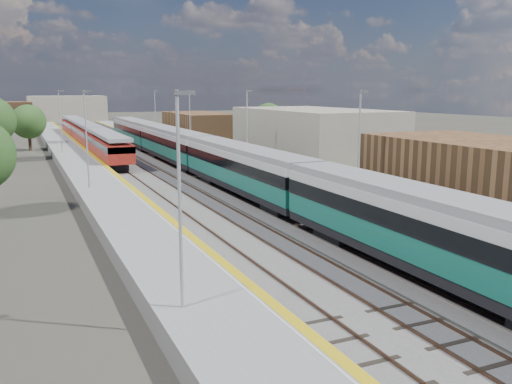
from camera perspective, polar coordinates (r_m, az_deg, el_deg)
ground at (r=61.89m, az=-9.49°, el=2.62°), size 320.00×320.00×0.00m
ballast_bed at (r=63.80m, az=-12.01°, el=2.79°), size 10.50×155.00×0.06m
tracks at (r=65.54m, az=-11.80°, el=3.07°), size 8.96×160.00×0.17m
platform_right at (r=65.66m, az=-5.57°, el=3.64°), size 4.70×155.00×8.52m
platform_left at (r=62.71m, az=-18.11°, el=2.82°), size 4.30×155.00×8.52m
green_train at (r=53.50m, az=-5.61°, el=4.06°), size 3.09×85.97×3.40m
red_train at (r=84.58m, az=-17.32°, el=5.83°), size 2.81×56.91×3.54m
tree_c at (r=83.74m, az=-22.84°, el=6.83°), size 4.83×4.83×6.55m
tree_d at (r=82.17m, az=1.31°, el=7.64°), size 4.90×4.90×6.64m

